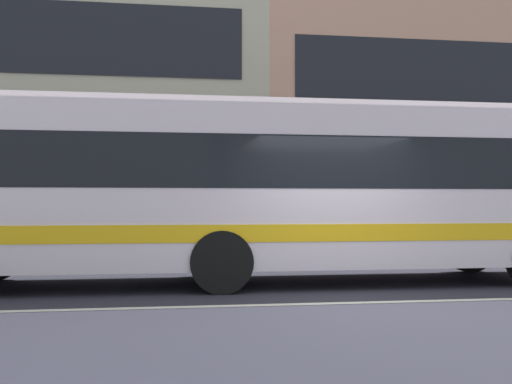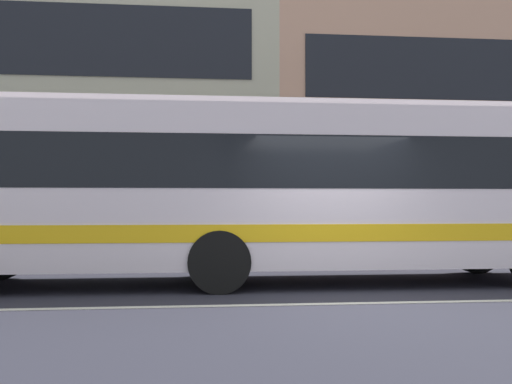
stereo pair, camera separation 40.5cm
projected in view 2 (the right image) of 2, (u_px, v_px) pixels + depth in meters
ground_plane at (352, 304)px, 8.61m from camera, size 160.00×160.00×0.00m
lane_centre_line at (352, 303)px, 8.61m from camera, size 60.00×0.16×0.01m
apartment_block_right at (495, 121)px, 25.52m from camera, size 20.09×11.78×9.82m
transit_bus at (255, 186)px, 10.79m from camera, size 11.40×2.58×3.15m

